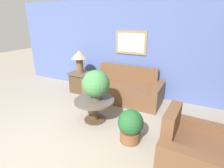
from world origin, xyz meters
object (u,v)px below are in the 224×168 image
Objects in this scene: coffee_table at (94,105)px; potted_plant_floor at (130,125)px; couch_main at (123,89)px; potted_plant_on_table at (96,84)px; armchair at (193,151)px; table_lamp at (79,57)px; side_table at (81,82)px.

potted_plant_floor is at bearing -18.69° from coffee_table.
couch_main is 3.25× the size of potted_plant_on_table.
table_lamp is (-3.18, 1.68, 0.76)m from armchair.
potted_plant_on_table reaches higher than armchair.
coffee_table is 0.98m from potted_plant_floor.
potted_plant_floor is at bearing -35.20° from table_lamp.
potted_plant_floor is (0.81, -1.57, 0.03)m from couch_main.
coffee_table is at bearing -95.26° from couch_main.
armchair is 1.24× the size of coffee_table.
table_lamp reaches higher than couch_main.
armchair is 3.59m from side_table.
couch_main is 3.14× the size of table_lamp.
side_table is at bearing 144.80° from potted_plant_floor.
potted_plant_on_table is at bearing 78.66° from armchair.
side_table is at bearing 65.44° from armchair.
side_table is at bearing 137.05° from potted_plant_on_table.
potted_plant_on_table is (1.27, -1.18, -0.23)m from table_lamp.
armchair is 2.00m from coffee_table.
potted_plant_floor is at bearing 84.83° from armchair.
couch_main reaches higher than side_table.
table_lamp is 1.04× the size of potted_plant_on_table.
armchair is at bearing -43.32° from couch_main.
coffee_table is at bearing -44.43° from side_table.
side_table is (-1.35, -0.04, 0.02)m from couch_main.
side_table is 0.92× the size of table_lamp.
table_lamp is at bearing 65.44° from armchair.
armchair is (1.82, -1.72, -0.00)m from couch_main.
coffee_table is 0.47m from potted_plant_on_table.
side_table is 2.65m from potted_plant_floor.
couch_main is 1.34m from potted_plant_on_table.
potted_plant_on_table is (0.03, 0.03, 0.47)m from coffee_table.
coffee_table is 1.40× the size of side_table.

